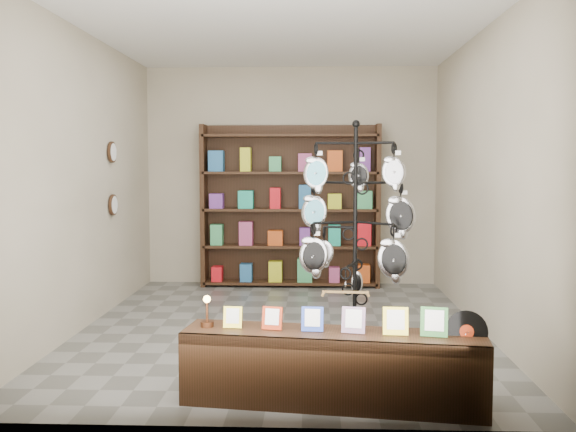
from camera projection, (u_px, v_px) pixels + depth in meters
name	position (u px, v px, depth m)	size (l,w,h in m)	color
ground	(282.00, 327.00, 6.53)	(5.00, 5.00, 0.00)	slate
room_envelope	(282.00, 145.00, 6.39)	(5.00, 5.00, 5.00)	#B9AD95
display_tree	(355.00, 222.00, 5.39)	(1.04, 0.97, 2.03)	black
front_shelf	(333.00, 368.00, 4.42)	(2.11, 0.68, 0.73)	black
back_shelving	(290.00, 211.00, 8.74)	(2.42, 0.36, 2.20)	black
wall_clocks	(113.00, 179.00, 7.29)	(0.03, 0.24, 0.84)	black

